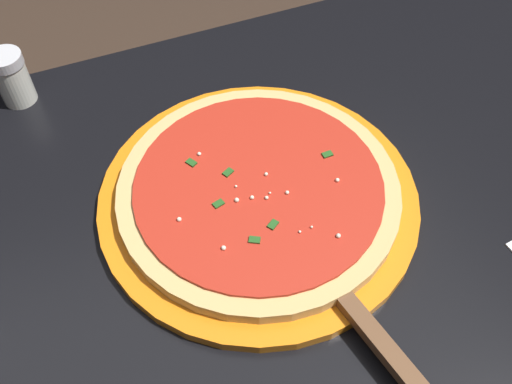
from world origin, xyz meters
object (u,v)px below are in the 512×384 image
at_px(parmesan_shaker, 12,78).
at_px(pizza, 256,190).
at_px(pizza_server, 350,307).
at_px(serving_plate, 256,199).

bearing_deg(parmesan_shaker, pizza, -51.52).
distance_m(pizza, pizza_server, 0.17).
distance_m(serving_plate, pizza_server, 0.17).
bearing_deg(serving_plate, pizza, -120.45).
relative_size(serving_plate, pizza, 1.15).
bearing_deg(pizza, serving_plate, 59.55).
height_order(serving_plate, pizza_server, pizza_server).
xyz_separation_m(serving_plate, pizza, (-0.00, -0.00, 0.02)).
bearing_deg(pizza_server, pizza, 100.28).
xyz_separation_m(pizza, parmesan_shaker, (-0.23, 0.29, 0.01)).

